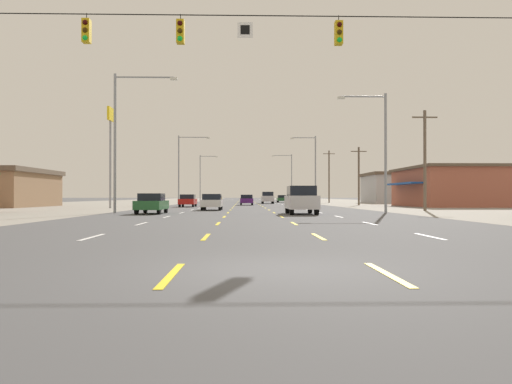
% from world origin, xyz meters
% --- Properties ---
extents(ground_plane, '(572.00, 572.00, 0.00)m').
position_xyz_m(ground_plane, '(0.00, 66.00, 0.00)').
color(ground_plane, '#4C4C4F').
extents(lot_apron_left, '(28.00, 440.00, 0.01)m').
position_xyz_m(lot_apron_left, '(-24.75, 66.00, 0.00)').
color(lot_apron_left, gray).
rests_on(lot_apron_left, ground).
extents(lot_apron_right, '(28.00, 440.00, 0.01)m').
position_xyz_m(lot_apron_right, '(24.75, 66.00, 0.00)').
color(lot_apron_right, gray).
rests_on(lot_apron_right, ground).
extents(lane_markings, '(10.64, 227.60, 0.01)m').
position_xyz_m(lane_markings, '(0.00, 104.50, 0.01)').
color(lane_markings, white).
rests_on(lane_markings, ground).
extents(signal_span_wire, '(25.40, 0.53, 9.23)m').
position_xyz_m(signal_span_wire, '(-0.42, 11.12, 5.31)').
color(signal_span_wire, brown).
rests_on(signal_span_wire, ground).
extents(suv_inner_right_nearest, '(1.98, 4.90, 1.98)m').
position_xyz_m(suv_inner_right_nearest, '(3.50, 26.74, 1.03)').
color(suv_inner_right_nearest, silver).
rests_on(suv_inner_right_nearest, ground).
extents(sedan_far_left_near, '(1.80, 4.50, 1.46)m').
position_xyz_m(sedan_far_left_near, '(-7.18, 27.74, 0.76)').
color(sedan_far_left_near, '#235B2D').
rests_on(sedan_far_left_near, ground).
extents(sedan_inner_left_mid, '(1.80, 4.50, 1.46)m').
position_xyz_m(sedan_inner_left_mid, '(-3.42, 36.93, 0.76)').
color(sedan_inner_left_mid, white).
rests_on(sedan_inner_left_mid, ground).
extents(sedan_far_left_midfar, '(1.80, 4.50, 1.46)m').
position_xyz_m(sedan_far_left_midfar, '(-7.12, 50.72, 0.76)').
color(sedan_far_left_midfar, red).
rests_on(sedan_far_left_midfar, ground).
extents(sedan_center_turn_far, '(1.80, 4.50, 1.46)m').
position_xyz_m(sedan_center_turn_far, '(-0.13, 61.72, 0.76)').
color(sedan_center_turn_far, '#4C196B').
rests_on(sedan_center_turn_far, ground).
extents(suv_inner_right_farther, '(1.98, 4.90, 1.98)m').
position_xyz_m(suv_inner_right_farther, '(3.48, 75.66, 1.03)').
color(suv_inner_right_farther, silver).
rests_on(suv_inner_right_farther, ground).
extents(sedan_center_turn_farthest, '(1.80, 4.50, 1.46)m').
position_xyz_m(sedan_center_turn_farthest, '(-0.23, 84.40, 0.76)').
color(sedan_center_turn_farthest, black).
rests_on(sedan_center_turn_farthest, ground).
extents(sedan_far_right_distant_a, '(1.80, 4.50, 1.46)m').
position_xyz_m(sedan_far_right_distant_a, '(7.06, 91.22, 0.76)').
color(sedan_far_right_distant_a, '#235B2D').
rests_on(sedan_far_right_distant_a, ground).
extents(sedan_far_left_distant_b, '(1.80, 4.50, 1.46)m').
position_xyz_m(sedan_far_left_distant_b, '(-6.94, 119.78, 0.76)').
color(sedan_far_left_distant_b, '#B28C33').
rests_on(sedan_far_left_distant_b, ground).
extents(storefront_right_row_1, '(14.53, 14.93, 4.82)m').
position_xyz_m(storefront_right_row_1, '(26.05, 52.40, 2.43)').
color(storefront_right_row_1, '#A35642').
rests_on(storefront_right_row_1, ground).
extents(storefront_right_row_2, '(12.66, 12.23, 5.48)m').
position_xyz_m(storefront_right_row_2, '(28.08, 82.18, 2.76)').
color(storefront_right_row_2, '#B2B2B7').
rests_on(storefront_right_row_2, ground).
extents(pole_sign_left_row_1, '(0.24, 1.78, 10.53)m').
position_xyz_m(pole_sign_left_row_1, '(-14.47, 44.14, 7.59)').
color(pole_sign_left_row_1, gray).
rests_on(pole_sign_left_row_1, ground).
extents(streetlight_left_row_0, '(4.72, 0.26, 10.40)m').
position_xyz_m(streetlight_left_row_0, '(-9.67, 29.01, 6.05)').
color(streetlight_left_row_0, gray).
rests_on(streetlight_left_row_0, ground).
extents(streetlight_right_row_0, '(3.73, 0.26, 9.03)m').
position_xyz_m(streetlight_right_row_0, '(9.77, 29.01, 5.23)').
color(streetlight_right_row_0, gray).
rests_on(streetlight_right_row_0, ground).
extents(streetlight_left_row_1, '(4.73, 0.26, 10.23)m').
position_xyz_m(streetlight_left_row_1, '(-9.66, 65.92, 5.96)').
color(streetlight_left_row_1, gray).
rests_on(streetlight_left_row_1, ground).
extents(streetlight_right_row_1, '(3.83, 0.26, 10.21)m').
position_xyz_m(streetlight_right_row_1, '(9.79, 65.92, 5.85)').
color(streetlight_right_row_1, gray).
rests_on(streetlight_right_row_1, ground).
extents(streetlight_left_row_2, '(3.98, 0.26, 10.33)m').
position_xyz_m(streetlight_left_row_2, '(-9.78, 102.84, 5.93)').
color(streetlight_left_row_2, gray).
rests_on(streetlight_left_row_2, ground).
extents(streetlight_right_row_2, '(4.44, 0.26, 10.55)m').
position_xyz_m(streetlight_right_row_2, '(9.72, 102.84, 6.09)').
color(streetlight_right_row_2, gray).
rests_on(streetlight_right_row_2, ground).
extents(utility_pole_right_row_0, '(2.20, 0.26, 8.73)m').
position_xyz_m(utility_pole_right_row_0, '(15.20, 34.68, 4.56)').
color(utility_pole_right_row_0, brown).
rests_on(utility_pole_right_row_0, ground).
extents(utility_pole_right_row_1, '(2.20, 0.26, 8.07)m').
position_xyz_m(utility_pole_right_row_1, '(15.42, 60.65, 4.22)').
color(utility_pole_right_row_1, brown).
rests_on(utility_pole_right_row_1, ground).
extents(utility_pole_right_row_2, '(2.20, 0.26, 9.80)m').
position_xyz_m(utility_pole_right_row_2, '(15.48, 85.23, 5.10)').
color(utility_pole_right_row_2, brown).
rests_on(utility_pole_right_row_2, ground).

